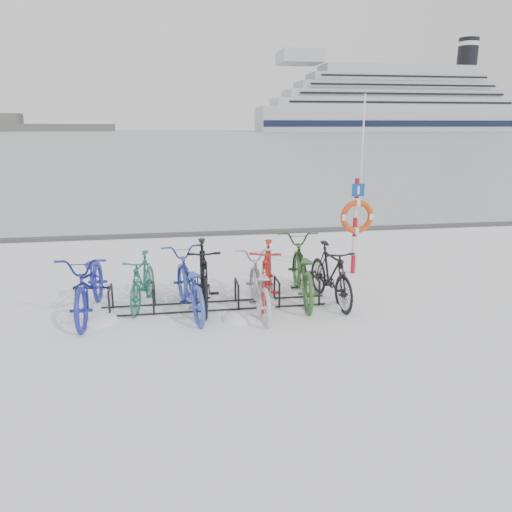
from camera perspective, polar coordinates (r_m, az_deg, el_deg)
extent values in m
plane|color=white|center=(8.87, -4.50, -5.79)|extent=(900.00, 900.00, 0.00)
cube|color=#98A4AC|center=(163.31, -9.24, 13.50)|extent=(400.00, 298.00, 0.02)
cube|color=#3F3F42|center=(14.52, -6.48, 2.52)|extent=(400.00, 0.25, 0.10)
cylinder|color=black|center=(8.64, -16.43, -5.39)|extent=(0.04, 0.04, 0.44)
cylinder|color=black|center=(9.06, -16.11, -4.44)|extent=(0.04, 0.04, 0.44)
cylinder|color=black|center=(8.78, -16.37, -3.55)|extent=(0.04, 0.44, 0.04)
cylinder|color=black|center=(8.58, -11.64, -5.23)|extent=(0.04, 0.04, 0.44)
cylinder|color=black|center=(8.99, -11.54, -4.28)|extent=(0.04, 0.04, 0.44)
cylinder|color=black|center=(8.71, -11.66, -3.38)|extent=(0.04, 0.44, 0.04)
cylinder|color=black|center=(8.57, -6.81, -5.04)|extent=(0.04, 0.04, 0.44)
cylinder|color=black|center=(8.99, -6.94, -4.10)|extent=(0.04, 0.04, 0.44)
cylinder|color=black|center=(8.71, -6.92, -3.19)|extent=(0.04, 0.44, 0.04)
cylinder|color=black|center=(8.62, -2.01, -4.81)|extent=(0.04, 0.04, 0.44)
cylinder|color=black|center=(9.04, -2.37, -3.89)|extent=(0.04, 0.04, 0.44)
cylinder|color=black|center=(8.76, -2.21, -2.98)|extent=(0.04, 0.44, 0.04)
cylinder|color=black|center=(8.74, 2.69, -4.56)|extent=(0.04, 0.04, 0.44)
cylinder|color=black|center=(9.15, 2.12, -3.66)|extent=(0.04, 0.04, 0.44)
cylinder|color=black|center=(8.87, 2.42, -2.75)|extent=(0.04, 0.44, 0.04)
cylinder|color=black|center=(8.91, 7.24, -4.28)|extent=(0.04, 0.04, 0.44)
cylinder|color=black|center=(9.31, 6.48, -3.41)|extent=(0.04, 0.04, 0.44)
cylinder|color=black|center=(9.04, 6.90, -2.51)|extent=(0.04, 0.44, 0.04)
cylinder|color=black|center=(8.66, -4.38, -6.18)|extent=(4.00, 0.03, 0.03)
cylinder|color=black|center=(9.07, -4.62, -5.19)|extent=(4.00, 0.03, 0.03)
cylinder|color=#B00E1C|center=(10.95, 11.02, -0.89)|extent=(0.09, 0.09, 0.41)
cylinder|color=silver|center=(10.85, 11.13, 1.18)|extent=(0.09, 0.09, 0.41)
cylinder|color=#B00E1C|center=(10.77, 11.23, 3.29)|extent=(0.09, 0.09, 0.41)
cylinder|color=silver|center=(10.69, 11.34, 5.44)|extent=(0.09, 0.09, 0.41)
cylinder|color=#B00E1C|center=(10.64, 11.45, 7.60)|extent=(0.09, 0.09, 0.41)
torus|color=#CE4013|center=(10.64, 11.46, 4.42)|extent=(0.71, 0.12, 0.71)
cube|color=#0D3D92|center=(10.57, 11.60, 7.40)|extent=(0.26, 0.03, 0.26)
cylinder|color=silver|center=(10.71, 11.83, 7.73)|extent=(0.03, 0.03, 3.71)
cube|color=silver|center=(248.54, 15.37, 14.80)|extent=(126.51, 23.49, 10.84)
cube|color=#101732|center=(237.81, 16.54, 14.31)|extent=(126.51, 0.30, 2.71)
cube|color=#101732|center=(259.34, 14.25, 14.45)|extent=(126.51, 0.30, 2.71)
cube|color=silver|center=(248.71, 15.49, 16.47)|extent=(112.96, 21.69, 3.61)
cube|color=silver|center=(249.10, 15.61, 18.12)|extent=(91.27, 18.98, 3.61)
cube|color=silver|center=(249.69, 15.73, 19.77)|extent=(69.58, 16.27, 3.61)
cube|color=silver|center=(235.51, 5.01, 21.68)|extent=(18.07, 18.07, 5.42)
cylinder|color=black|center=(266.34, 23.05, 20.61)|extent=(9.04, 9.04, 12.65)
cube|color=black|center=(238.87, 16.69, 17.35)|extent=(99.40, 0.20, 10.84)
imported|color=navy|center=(8.78, -18.44, -2.76)|extent=(0.83, 2.23, 1.16)
imported|color=#1B604B|center=(9.00, -12.88, -2.58)|extent=(0.75, 1.67, 0.97)
imported|color=#384EB9|center=(8.56, -7.71, -2.84)|extent=(1.07, 2.15, 1.08)
imported|color=black|center=(8.80, -6.04, -1.97)|extent=(0.58, 1.96, 1.18)
imported|color=#B8B9C1|center=(8.49, 0.31, -3.08)|extent=(0.67, 1.93, 1.01)
imported|color=#A82119|center=(8.86, 1.26, -1.90)|extent=(0.99, 1.96, 1.13)
imported|color=#2C5427|center=(9.14, 5.23, -1.34)|extent=(1.00, 2.29, 1.17)
imported|color=black|center=(9.03, 8.53, -1.87)|extent=(0.72, 1.87, 1.10)
ellipsoid|color=white|center=(8.95, 9.26, -5.76)|extent=(0.47, 0.47, 0.16)
ellipsoid|color=white|center=(9.29, 1.01, -4.78)|extent=(0.43, 0.43, 0.15)
ellipsoid|color=white|center=(9.20, -20.26, -5.95)|extent=(0.43, 0.43, 0.15)
ellipsoid|color=white|center=(8.30, -1.94, -7.24)|extent=(0.58, 0.58, 0.20)
ellipsoid|color=white|center=(9.39, -2.83, -4.58)|extent=(0.33, 0.33, 0.12)
ellipsoid|color=white|center=(8.60, -17.46, -7.13)|extent=(0.61, 0.61, 0.21)
ellipsoid|color=white|center=(9.36, -10.00, -4.87)|extent=(0.39, 0.39, 0.14)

